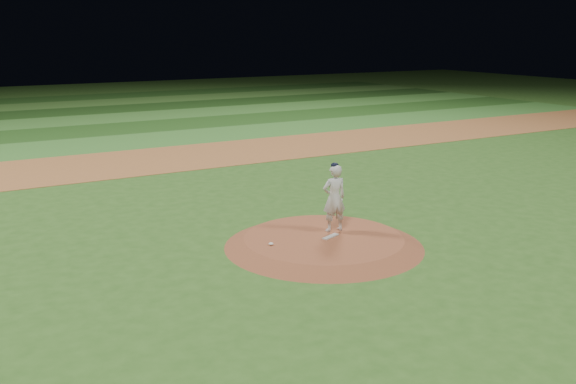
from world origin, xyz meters
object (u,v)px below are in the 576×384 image
Objects in this scene: pitching_rubber at (331,236)px; pitcher_on_mound at (334,198)px; pitchers_mound at (324,242)px; rosin_bag at (271,244)px.

pitcher_on_mound is (0.38, 0.43, 0.96)m from pitching_rubber.
pitcher_on_mound is (0.56, 0.36, 1.10)m from pitchers_mound.
pitcher_on_mound reaches higher than pitchers_mound.
rosin_bag is at bearing 175.16° from pitchers_mound.
pitchers_mound is at bearing -147.55° from pitcher_on_mound.
pitchers_mound is 42.06× the size of rosin_bag.
pitching_rubber is 1.12m from pitcher_on_mound.
pitchers_mound is 1.28m from pitcher_on_mound.
pitching_rubber is at bearing -131.95° from pitcher_on_mound.
pitchers_mound is at bearing -4.84° from rosin_bag.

